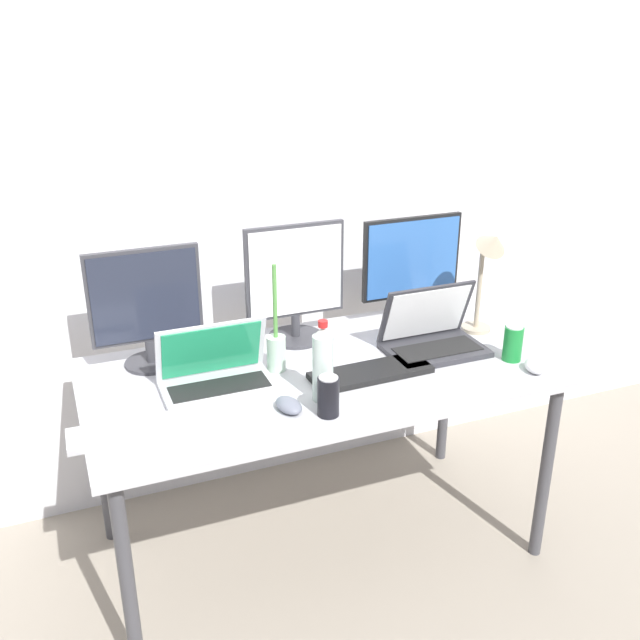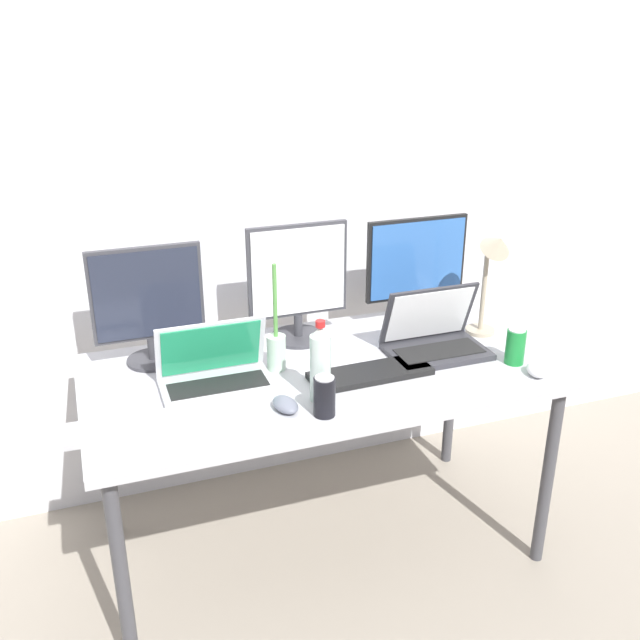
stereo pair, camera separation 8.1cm
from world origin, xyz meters
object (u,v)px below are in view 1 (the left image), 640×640
Objects in this scene: mouse_by_laptop at (289,405)px; soda_can_by_laptop at (513,343)px; keyboard_main at (371,373)px; bamboo_vase at (276,349)px; laptop_secondary at (432,335)px; monitor_right at (411,266)px; monitor_left at (146,305)px; soda_can_near_keyboard at (328,396)px; laptop_silver at (216,373)px; water_bottle at (323,364)px; monitor_center at (295,282)px; mouse_by_keyboard at (535,366)px; keyboard_aux at (146,428)px; desk_lamp at (489,262)px; work_desk at (320,385)px.

soda_can_by_laptop is (0.83, 0.04, 0.04)m from mouse_by_laptop.
bamboo_vase is (-0.28, 0.16, 0.07)m from keyboard_main.
monitor_right is at bearing 77.11° from laptop_secondary.
monitor_left is 0.71m from soda_can_near_keyboard.
laptop_silver is 1.34× the size of water_bottle.
monitor_center reaches higher than keyboard_main.
monitor_right is 1.10× the size of bamboo_vase.
monitor_right is 0.62m from mouse_by_keyboard.
desk_lamp reaches higher than keyboard_aux.
mouse_by_keyboard is 0.22× the size of desk_lamp.
keyboard_aux is at bearing 163.64° from mouse_by_laptop.
desk_lamp reaches higher than laptop_silver.
keyboard_main is (-0.29, -0.10, -0.05)m from laptop_secondary.
monitor_center is 0.48m from laptop_silver.
monitor_left is 0.95× the size of keyboard_aux.
laptop_silver is 0.36m from water_bottle.
monitor_center is 1.17× the size of bamboo_vase.
desk_lamp is at bearing -18.37° from monitor_center.
monitor_left is at bearing -178.24° from monitor_center.
laptop_silver is 0.78m from laptop_secondary.
monitor_right is 1.55× the size of water_bottle.
keyboard_aux is 4.63× the size of mouse_by_keyboard.
laptop_silver is 0.82× the size of keyboard_aux.
bamboo_vase is (-0.78, 0.23, 0.01)m from soda_can_by_laptop.
work_desk is 0.20m from bamboo_vase.
keyboard_main and keyboard_aux have the same top height.
desk_lamp is at bearing 14.17° from keyboard_main.
bamboo_vase reaches higher than laptop_secondary.
water_bottle is 0.11m from soda_can_near_keyboard.
monitor_center is 0.48m from monitor_right.
mouse_by_laptop is at bearing -143.58° from monitor_right.
work_desk is 12.46× the size of soda_can_near_keyboard.
mouse_by_keyboard is (1.02, -0.29, -0.03)m from laptop_silver.
laptop_secondary is (0.43, -0.00, 0.12)m from work_desk.
desk_lamp is at bearing 10.71° from laptop_secondary.
laptop_silver is at bearing -177.86° from desk_lamp.
keyboard_aux is (-0.09, -0.43, -0.21)m from monitor_left.
laptop_secondary is at bearing 8.88° from mouse_by_laptop.
soda_can_by_laptop reaches higher than work_desk.
bamboo_vase is (-0.05, 0.34, 0.01)m from soda_can_near_keyboard.
water_bottle is at bearing -171.54° from mouse_by_keyboard.
water_bottle reaches higher than keyboard_main.
monitor_center reaches higher than mouse_by_keyboard.
soda_can_by_laptop is 0.81m from bamboo_vase.
mouse_by_keyboard reaches higher than keyboard_main.
work_desk is 3.73× the size of desk_lamp.
mouse_by_keyboard is 0.85m from mouse_by_laptop.
water_bottle is (0.29, -0.20, 0.07)m from laptop_silver.
monitor_center is 1.00× the size of keyboard_aux.
monitor_center is 0.79m from keyboard_aux.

